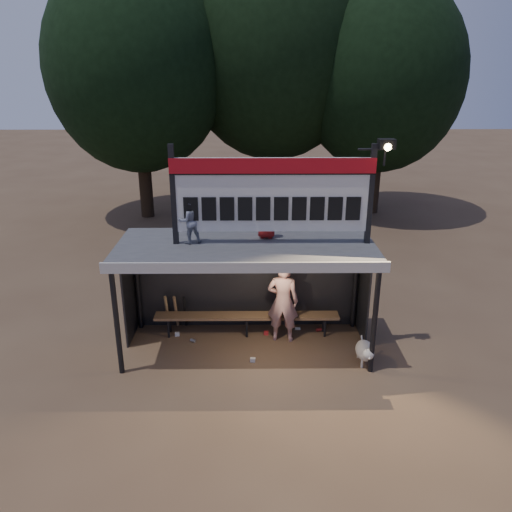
# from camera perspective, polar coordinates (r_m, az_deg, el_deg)

# --- Properties ---
(ground) EXTENTS (80.00, 80.00, 0.00)m
(ground) POSITION_cam_1_polar(r_m,az_deg,el_deg) (10.67, -1.07, -10.37)
(ground) COLOR #4F3927
(ground) RESTS_ON ground
(player) EXTENTS (0.72, 0.53, 1.82)m
(player) POSITION_cam_1_polar(r_m,az_deg,el_deg) (10.53, 3.08, -5.20)
(player) COLOR silver
(player) RESTS_ON ground
(child_a) EXTENTS (0.54, 0.49, 0.90)m
(child_a) POSITION_cam_1_polar(r_m,az_deg,el_deg) (9.64, -7.64, 4.02)
(child_a) COLOR slate
(child_a) RESTS_ON dugout_shelter
(child_b) EXTENTS (0.45, 0.31, 0.89)m
(child_b) POSITION_cam_1_polar(r_m,az_deg,el_deg) (9.86, 1.21, 4.56)
(child_b) COLOR maroon
(child_b) RESTS_ON dugout_shelter
(dugout_shelter) EXTENTS (5.10, 2.08, 2.32)m
(dugout_shelter) POSITION_cam_1_polar(r_m,az_deg,el_deg) (10.07, -1.13, -0.60)
(dugout_shelter) COLOR #414144
(dugout_shelter) RESTS_ON ground
(scoreboard_assembly) EXTENTS (4.10, 0.27, 1.99)m
(scoreboard_assembly) POSITION_cam_1_polar(r_m,az_deg,el_deg) (9.40, 2.22, 7.27)
(scoreboard_assembly) COLOR black
(scoreboard_assembly) RESTS_ON dugout_shelter
(bench) EXTENTS (4.00, 0.35, 0.48)m
(bench) POSITION_cam_1_polar(r_m,az_deg,el_deg) (10.93, -1.06, -6.93)
(bench) COLOR brown
(bench) RESTS_ON ground
(tree_left) EXTENTS (6.46, 6.46, 9.27)m
(tree_left) POSITION_cam_1_polar(r_m,az_deg,el_deg) (19.58, -13.51, 20.18)
(tree_left) COLOR black
(tree_left) RESTS_ON ground
(tree_mid) EXTENTS (7.22, 7.22, 10.36)m
(tree_mid) POSITION_cam_1_polar(r_m,az_deg,el_deg) (20.67, 2.08, 22.50)
(tree_mid) COLOR #311F15
(tree_mid) RESTS_ON ground
(tree_right) EXTENTS (6.08, 6.08, 8.72)m
(tree_right) POSITION_cam_1_polar(r_m,az_deg,el_deg) (20.24, 14.24, 19.20)
(tree_right) COLOR #2F2115
(tree_right) RESTS_ON ground
(dog) EXTENTS (0.36, 0.81, 0.49)m
(dog) POSITION_cam_1_polar(r_m,az_deg,el_deg) (10.22, 12.38, -10.57)
(dog) COLOR silver
(dog) RESTS_ON ground
(bats) EXTENTS (0.48, 0.33, 0.84)m
(bats) POSITION_cam_1_polar(r_m,az_deg,el_deg) (11.30, -9.12, -6.27)
(bats) COLOR #997447
(bats) RESTS_ON ground
(litter) EXTENTS (3.26, 1.35, 0.08)m
(litter) POSITION_cam_1_polar(r_m,az_deg,el_deg) (10.94, -0.60, -9.28)
(litter) COLOR #AF1E20
(litter) RESTS_ON ground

